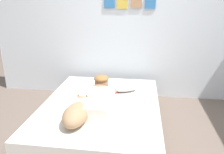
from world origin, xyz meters
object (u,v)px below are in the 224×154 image
at_px(coffee_cup, 115,90).
at_px(cell_phone, 76,108).
at_px(bed, 101,115).
at_px(person_lying, 96,97).
at_px(dog, 77,113).
at_px(pillow, 119,86).

distance_m(coffee_cup, cell_phone, 0.67).
distance_m(bed, coffee_cup, 0.43).
xyz_separation_m(bed, person_lying, (-0.05, -0.07, 0.29)).
distance_m(dog, coffee_cup, 0.88).
distance_m(bed, dog, 0.58).
xyz_separation_m(dog, cell_phone, (-0.10, 0.29, -0.10)).
relative_size(bed, pillow, 3.75).
xyz_separation_m(dog, coffee_cup, (0.30, 0.83, -0.07)).
relative_size(dog, coffee_cup, 4.60).
bearing_deg(coffee_cup, pillow, 66.68).
bearing_deg(cell_phone, dog, -71.19).
relative_size(pillow, dog, 0.90).
height_order(person_lying, dog, person_lying).
bearing_deg(coffee_cup, dog, -110.02).
relative_size(person_lying, coffee_cup, 7.36).
relative_size(pillow, coffee_cup, 4.16).
bearing_deg(pillow, bed, -111.35).
bearing_deg(pillow, cell_phone, -124.84).
xyz_separation_m(pillow, coffee_cup, (-0.05, -0.12, -0.02)).
height_order(dog, cell_phone, dog).
bearing_deg(bed, cell_phone, -145.44).
relative_size(bed, cell_phone, 13.93).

